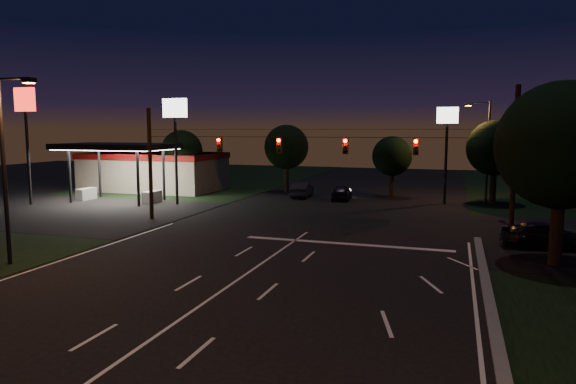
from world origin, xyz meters
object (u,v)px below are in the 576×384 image
at_px(utility_pole_right, 510,242).
at_px(tree_right_near, 562,147).
at_px(car_oncoming_b, 302,190).
at_px(car_oncoming_a, 342,192).
at_px(car_cross, 548,236).

bearing_deg(utility_pole_right, tree_right_near, -72.47).
relative_size(tree_right_near, car_oncoming_b, 2.01).
xyz_separation_m(utility_pole_right, tree_right_near, (1.53, -4.83, 5.68)).
xyz_separation_m(car_oncoming_a, car_oncoming_b, (-3.99, 0.56, 0.02)).
bearing_deg(car_cross, tree_right_near, 169.96).
bearing_deg(car_cross, car_oncoming_b, 43.04).
xyz_separation_m(car_oncoming_b, car_cross, (18.92, -16.43, -0.01)).
xyz_separation_m(tree_right_near, car_cross, (0.25, 3.60, -4.96)).
xyz_separation_m(tree_right_near, car_oncoming_a, (-14.67, 19.47, -4.98)).
height_order(car_oncoming_a, car_oncoming_b, car_oncoming_b).
bearing_deg(car_oncoming_b, car_oncoming_a, 167.14).
xyz_separation_m(utility_pole_right, car_cross, (1.78, -1.24, 0.71)).
bearing_deg(car_oncoming_b, utility_pole_right, 133.52).
distance_m(car_oncoming_a, car_oncoming_b, 4.03).
bearing_deg(car_oncoming_a, car_oncoming_b, -14.11).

